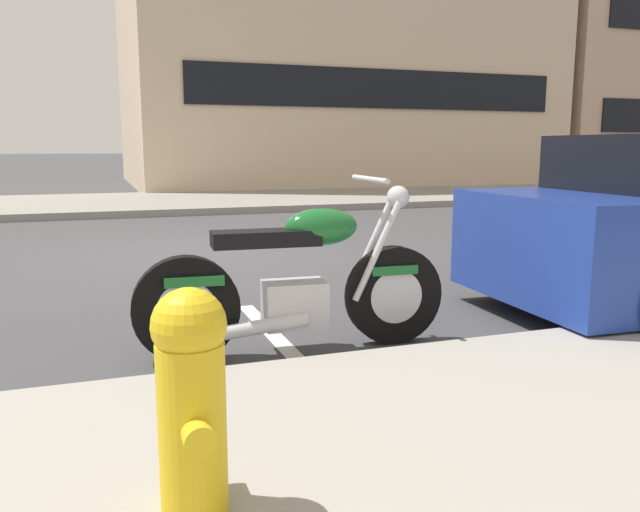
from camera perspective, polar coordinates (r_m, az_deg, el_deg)
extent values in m
plane|color=#3D3D3F|center=(8.10, -11.10, 0.17)|extent=(260.00, 260.00, 0.00)
cube|color=gray|center=(19.92, 21.96, 5.42)|extent=(120.00, 5.00, 0.14)
cube|color=silver|center=(4.37, -3.42, -7.78)|extent=(0.12, 2.20, 0.01)
cylinder|color=black|center=(4.34, 6.56, -3.47)|extent=(0.67, 0.15, 0.66)
cylinder|color=silver|center=(4.34, 6.56, -3.47)|extent=(0.37, 0.14, 0.36)
cylinder|color=black|center=(4.04, -11.84, -4.62)|extent=(0.67, 0.15, 0.66)
cylinder|color=silver|center=(4.04, -11.84, -4.62)|extent=(0.37, 0.14, 0.36)
cube|color=silver|center=(4.14, -2.30, -4.30)|extent=(0.42, 0.29, 0.30)
cube|color=black|center=(4.02, -4.83, 1.59)|extent=(0.69, 0.26, 0.10)
ellipsoid|color=#196028|center=(4.10, 0.11, 2.62)|extent=(0.49, 0.27, 0.24)
cube|color=#196028|center=(4.00, -11.22, -2.06)|extent=(0.37, 0.20, 0.06)
cube|color=#196028|center=(4.30, 6.36, -1.12)|extent=(0.33, 0.18, 0.06)
cylinder|color=silver|center=(4.30, 4.46, 0.70)|extent=(0.34, 0.07, 0.65)
cylinder|color=silver|center=(4.17, 5.12, 0.41)|extent=(0.34, 0.07, 0.65)
cylinder|color=silver|center=(4.17, 4.46, 6.86)|extent=(0.08, 0.62, 0.04)
sphere|color=silver|center=(4.25, 6.98, 5.25)|extent=(0.15, 0.15, 0.15)
cylinder|color=silver|center=(3.98, -6.04, -6.42)|extent=(0.71, 0.14, 0.16)
cylinder|color=black|center=(5.99, 17.87, -0.45)|extent=(0.63, 0.25, 0.62)
cylinder|color=gold|center=(2.17, -11.30, -14.80)|extent=(0.22, 0.22, 0.56)
sphere|color=gold|center=(2.05, -11.62, -6.07)|extent=(0.24, 0.24, 0.24)
cylinder|color=gold|center=(2.29, -11.85, -12.74)|extent=(0.10, 0.08, 0.10)
cylinder|color=gold|center=(2.03, -10.73, -15.66)|extent=(0.10, 0.08, 0.10)
cube|color=black|center=(19.02, 5.62, 14.62)|extent=(11.30, 0.06, 1.10)
cube|color=tan|center=(31.16, 22.59, 16.42)|extent=(10.53, 11.99, 10.70)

